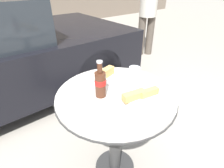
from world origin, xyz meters
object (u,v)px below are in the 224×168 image
Objects in this scene: drinking_glass at (134,78)px; lunch_plate_near at (141,96)px; pedestrian at (148,9)px; lunch_plate_far at (106,75)px; bistro_table at (115,113)px; cola_bottle_left at (100,83)px.

drinking_glass is 0.16m from lunch_plate_near.
pedestrian is at bearing 39.31° from drinking_glass.
pedestrian is at bearing 40.54° from lunch_plate_near.
drinking_glass is 0.62× the size of lunch_plate_far.
bistro_table is at bearing -110.88° from lunch_plate_far.
lunch_plate_far is 2.57m from pedestrian.
cola_bottle_left is 1.00× the size of lunch_plate_near.
drinking_glass is 2.62m from pedestrian.
cola_bottle_left is 1.06× the size of lunch_plate_far.
drinking_glass reaches higher than bistro_table.
drinking_glass is at bearing -140.69° from pedestrian.
lunch_plate_far is at bearing -145.25° from pedestrian.
cola_bottle_left reaches higher than lunch_plate_far.
cola_bottle_left is (-0.09, 0.04, 0.26)m from bistro_table.
lunch_plate_near is 1.07× the size of lunch_plate_far.
cola_bottle_left is 1.71× the size of drinking_glass.
bistro_table is 3.50× the size of lunch_plate_far.
bistro_table is 5.63× the size of drinking_glass.
drinking_glass is 0.22m from lunch_plate_far.
lunch_plate_far is at bearing 43.85° from cola_bottle_left.
bistro_table is 3.30× the size of cola_bottle_left.
drinking_glass is at bearing -9.95° from cola_bottle_left.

